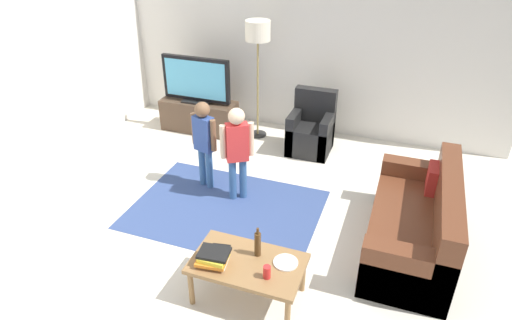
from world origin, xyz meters
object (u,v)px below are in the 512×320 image
at_px(bottle, 258,244).
at_px(armchair, 311,131).
at_px(book_stack, 213,258).
at_px(tv_remote, 221,246).
at_px(child_near_tv, 204,137).
at_px(couch, 419,226).
at_px(tv, 196,80).
at_px(tv_stand, 199,116).
at_px(floor_lamp, 258,37).
at_px(plate, 286,262).
at_px(coffee_table, 248,266).
at_px(soda_can, 267,272).
at_px(child_center, 237,146).

bearing_deg(bottle, armchair, 94.24).
bearing_deg(bottle, book_stack, -143.40).
relative_size(armchair, tv_remote, 5.29).
bearing_deg(child_near_tv, couch, -7.90).
bearing_deg(tv, tv_stand, 90.00).
relative_size(floor_lamp, bottle, 5.95).
distance_m(armchair, tv_remote, 2.93).
bearing_deg(book_stack, plate, 20.39).
xyz_separation_m(couch, tv_remote, (-1.72, -1.13, 0.14)).
height_order(tv_stand, floor_lamp, floor_lamp).
xyz_separation_m(coffee_table, soda_can, (0.22, -0.12, 0.11)).
bearing_deg(child_near_tv, floor_lamp, 85.95).
xyz_separation_m(tv, plate, (2.33, -2.94, -0.42)).
xyz_separation_m(tv_stand, coffee_table, (2.01, -3.06, 0.13)).
bearing_deg(soda_can, tv, 125.25).
bearing_deg(couch, soda_can, -131.46).
relative_size(tv, child_near_tv, 0.95).
xyz_separation_m(floor_lamp, child_near_tv, (-0.11, -1.62, -0.85)).
xyz_separation_m(tv, floor_lamp, (0.94, 0.17, 0.70)).
xyz_separation_m(couch, coffee_table, (-1.42, -1.23, 0.08)).
bearing_deg(couch, tv_remote, -146.56).
bearing_deg(tv_remote, coffee_table, -29.03).
relative_size(armchair, floor_lamp, 0.51).
xyz_separation_m(book_stack, bottle, (0.32, 0.24, 0.06)).
height_order(tv_stand, child_near_tv, child_near_tv).
distance_m(floor_lamp, coffee_table, 3.58).
height_order(coffee_table, soda_can, soda_can).
bearing_deg(tv, plate, -51.56).
bearing_deg(child_center, floor_lamp, 102.14).
relative_size(tv, tv_remote, 6.47).
relative_size(floor_lamp, coffee_table, 1.78).
distance_m(child_center, tv_remote, 1.46).
height_order(tv, coffee_table, tv).
relative_size(armchair, child_near_tv, 0.78).
distance_m(bottle, tv_remote, 0.37).
bearing_deg(coffee_table, tv_remote, 161.57).
bearing_deg(tv, child_near_tv, -60.24).
bearing_deg(bottle, tv, 125.25).
bearing_deg(couch, child_center, 173.43).
distance_m(tv_remote, soda_can, 0.57).
xyz_separation_m(book_stack, soda_can, (0.49, 0.00, -0.01)).
bearing_deg(child_near_tv, tv_remote, -59.32).
height_order(couch, book_stack, couch).
xyz_separation_m(armchair, bottle, (0.21, -2.90, 0.25)).
relative_size(couch, tv_remote, 10.59).
bearing_deg(armchair, soda_can, -83.01).
relative_size(book_stack, soda_can, 2.49).
distance_m(armchair, child_near_tv, 1.80).
distance_m(armchair, coffee_table, 3.03).
height_order(tv, tv_remote, tv).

